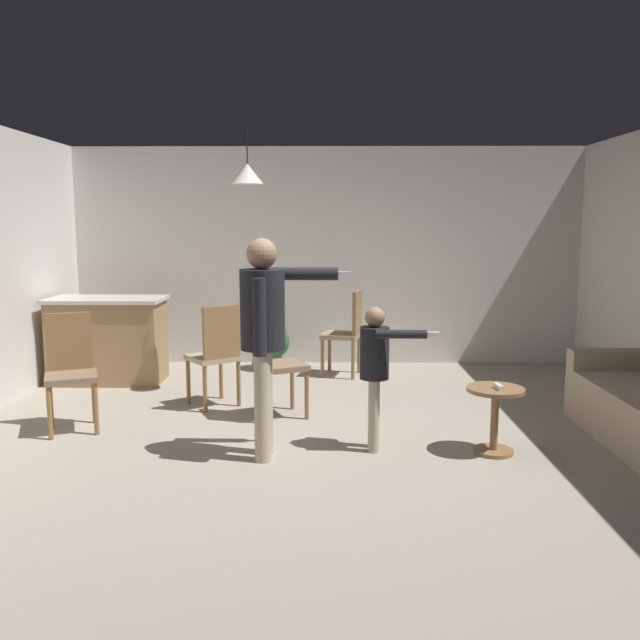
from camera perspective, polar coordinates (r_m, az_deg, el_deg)
ground at (r=5.41m, az=0.60°, el=-10.69°), size 7.68×7.68×0.00m
wall_back at (r=8.32m, az=0.63°, el=5.51°), size 6.40×0.10×2.70m
kitchen_counter at (r=7.73m, az=-17.88°, el=-1.63°), size 1.26×0.66×0.95m
side_table_by_couch at (r=5.28m, az=14.88°, el=-7.71°), size 0.44×0.44×0.52m
person_adult at (r=4.89m, az=-4.84°, el=-0.31°), size 0.82×0.48×1.66m
person_child at (r=5.12m, az=4.84°, el=-3.64°), size 0.59×0.34×1.13m
dining_chair_by_counter at (r=6.40m, az=-8.99°, el=-2.72°), size 0.59×0.59×1.00m
dining_chair_near_wall at (r=6.05m, az=-20.80°, el=-3.82°), size 0.55×0.55×1.00m
dining_chair_centre_back at (r=6.00m, az=-4.09°, el=-3.39°), size 0.56×0.56×1.00m
dining_chair_spare at (r=7.64m, az=2.37°, el=-0.82°), size 0.51×0.51×1.00m
potted_plant_corner at (r=8.01m, az=-4.21°, el=-1.73°), size 0.43×0.43×0.66m
spare_remote_on_table at (r=5.19m, az=15.20°, el=-5.60°), size 0.05×0.13×0.04m
ceiling_light_pendant at (r=6.69m, az=-6.31°, el=12.48°), size 0.32×0.32×0.55m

